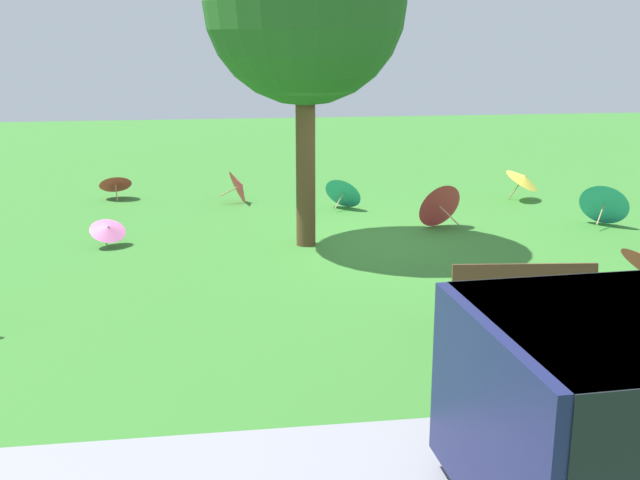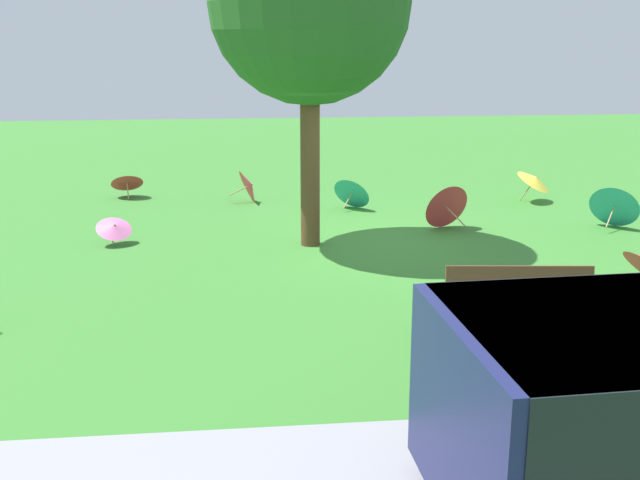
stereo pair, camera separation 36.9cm
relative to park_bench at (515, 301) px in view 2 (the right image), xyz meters
name	(u,v)px [view 2 (the right image)]	position (x,y,z in m)	size (l,w,h in m)	color
ground	(357,244)	(1.10, -4.29, -0.47)	(40.00, 40.00, 0.00)	#387A2D
park_bench	(515,301)	(0.00, 0.00, 0.00)	(1.64, 0.65, 0.90)	brown
shade_tree	(310,4)	(1.87, -4.32, 3.30)	(3.08, 3.08, 5.33)	brown
parasol_teal_1	(615,205)	(-3.60, -4.90, -0.05)	(1.02, 0.98, 0.83)	tan
parasol_pink_0	(114,227)	(5.03, -4.64, -0.16)	(0.74, 0.72, 0.48)	tan
parasol_red_2	(127,180)	(5.33, -8.52, -0.11)	(0.77, 0.73, 0.62)	tan
parasol_red_4	(444,204)	(-0.58, -5.19, -0.04)	(0.96, 0.97, 0.85)	tan
parasol_yellow_1	(535,180)	(-2.99, -7.13, 0.00)	(0.99, 1.00, 0.71)	tan
parasol_red_5	(249,186)	(2.79, -7.75, -0.12)	(0.68, 0.76, 0.69)	tan
parasol_teal_2	(353,191)	(0.78, -6.93, -0.12)	(0.91, 0.87, 0.69)	tan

